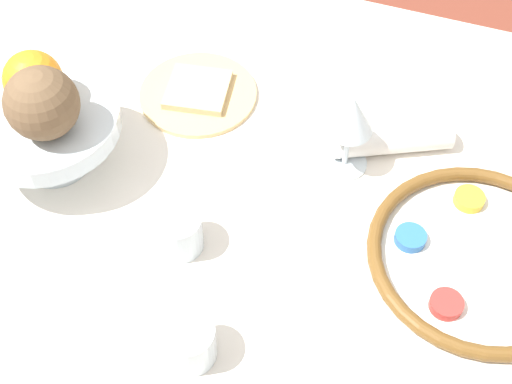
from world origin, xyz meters
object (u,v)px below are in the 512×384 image
at_px(napkin_roll, 392,139).
at_px(cup_far, 179,232).
at_px(fruit_stand, 45,125).
at_px(orange_fruit, 33,80).
at_px(cup_near, 189,342).
at_px(wine_glass, 351,118).
at_px(coconut, 42,103).
at_px(bread_plate, 198,93).
at_px(seder_plate, 479,256).

xyz_separation_m(napkin_roll, cup_far, (0.23, 0.27, 0.01)).
xyz_separation_m(fruit_stand, napkin_roll, (-0.47, -0.19, -0.06)).
relative_size(orange_fruit, cup_far, 1.25).
xyz_separation_m(orange_fruit, cup_near, (-0.32, 0.24, -0.11)).
relative_size(wine_glass, cup_near, 2.14).
bearing_deg(orange_fruit, cup_near, 143.43).
bearing_deg(napkin_roll, coconut, 25.82).
bearing_deg(bread_plate, cup_far, 107.57).
bearing_deg(seder_plate, wine_glass, -26.19).
distance_m(bread_plate, cup_far, 0.29).
xyz_separation_m(wine_glass, cup_far, (0.17, 0.22, -0.07)).
bearing_deg(cup_far, coconut, -14.66).
height_order(orange_fruit, bread_plate, orange_fruit).
xyz_separation_m(wine_glass, cup_near, (0.10, 0.36, -0.07)).
bearing_deg(coconut, wine_glass, -157.20).
bearing_deg(bread_plate, napkin_roll, 178.62).
xyz_separation_m(seder_plate, cup_far, (0.39, 0.11, 0.02)).
xyz_separation_m(orange_fruit, coconut, (-0.04, 0.04, 0.01)).
bearing_deg(napkin_roll, seder_plate, 134.82).
xyz_separation_m(napkin_roll, cup_near, (0.16, 0.41, 0.01)).
bearing_deg(cup_near, bread_plate, -68.69).
distance_m(napkin_roll, cup_near, 0.44).
bearing_deg(bread_plate, wine_glass, 167.08).
height_order(wine_glass, cup_near, wine_glass).
distance_m(wine_glass, cup_far, 0.29).
distance_m(coconut, cup_far, 0.25).
bearing_deg(wine_glass, bread_plate, -12.92).
xyz_separation_m(seder_plate, wine_glass, (0.22, -0.11, 0.09)).
xyz_separation_m(orange_fruit, napkin_roll, (-0.48, -0.17, -0.12)).
bearing_deg(seder_plate, napkin_roll, -45.18).
bearing_deg(wine_glass, napkin_roll, -137.93).
height_order(coconut, cup_near, coconut).
bearing_deg(bread_plate, orange_fruit, 47.91).
height_order(fruit_stand, cup_far, fruit_stand).
height_order(seder_plate, coconut, coconut).
distance_m(wine_glass, bread_plate, 0.28).
relative_size(coconut, napkin_roll, 0.55).
relative_size(napkin_roll, cup_near, 2.76).
bearing_deg(seder_plate, fruit_stand, 3.20).
bearing_deg(wine_glass, cup_far, 50.92).
bearing_deg(cup_near, coconut, -34.89).
xyz_separation_m(bread_plate, cup_near, (-0.16, 0.42, 0.02)).
distance_m(fruit_stand, orange_fruit, 0.07).
xyz_separation_m(seder_plate, coconut, (0.60, 0.05, 0.14)).
relative_size(napkin_roll, cup_far, 2.76).
bearing_deg(coconut, cup_near, 145.11).
height_order(coconut, bread_plate, coconut).
distance_m(wine_glass, cup_near, 0.38).
height_order(napkin_roll, cup_near, cup_near).
bearing_deg(fruit_stand, seder_plate, -176.80).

